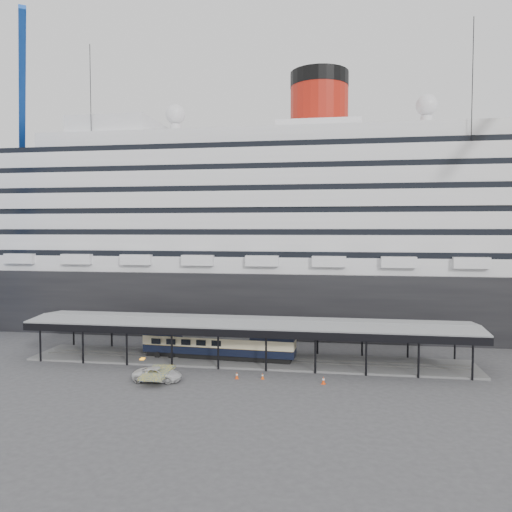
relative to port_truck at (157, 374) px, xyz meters
name	(u,v)px	position (x,y,z in m)	size (l,w,h in m)	color
ground	(241,372)	(8.45, 4.72, -0.74)	(200.00, 200.00, 0.00)	#3C3C3E
cruise_ship	(274,221)	(8.50, 36.72, 17.61)	(130.00, 30.00, 43.90)	black
platform_canopy	(248,343)	(8.45, 9.72, 1.62)	(56.00, 9.18, 5.30)	slate
port_truck	(157,374)	(0.00, 0.00, 0.00)	(2.45, 5.32, 1.48)	silver
pullman_carriage	(219,342)	(4.65, 9.72, 1.64)	(19.88, 3.77, 19.40)	black
traffic_cone_left	(237,375)	(8.50, 2.16, -0.36)	(0.46, 0.46, 0.77)	#E1410C
traffic_cone_mid	(263,376)	(11.38, 2.46, -0.40)	(0.36, 0.36, 0.69)	#F2540D
traffic_cone_right	(323,380)	(18.14, 1.68, -0.32)	(0.55, 0.55, 0.85)	#F0430D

